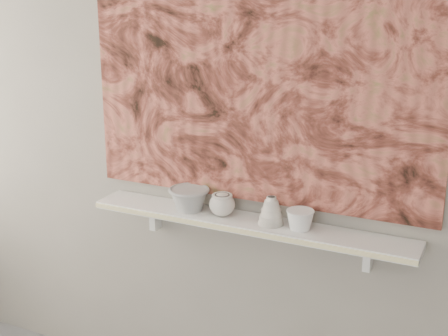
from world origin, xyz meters
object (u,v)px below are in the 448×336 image
Objects in this scene: shelf at (248,223)px; bell_vessel at (271,210)px; bowl_grey at (189,199)px; bowl_white at (300,219)px; cup_cream at (222,204)px; painting at (258,70)px.

bell_vessel is at bearing 0.00° from shelf.
bowl_grey is (-0.28, 0.00, 0.07)m from shelf.
bowl_white is at bearing 0.00° from shelf.
cup_cream is at bearing 180.00° from shelf.
bell_vessel is at bearing 0.00° from bowl_grey.
bell_vessel reaches higher than bowl_white.
bell_vessel is (0.10, 0.00, 0.07)m from shelf.
bell_vessel is (0.10, -0.08, -0.55)m from painting.
shelf is 7.94× the size of bowl_grey.
shelf is at bearing -90.00° from painting.
bowl_white is at bearing 0.00° from bell_vessel.
bowl_white is (0.34, 0.00, -0.01)m from cup_cream.
cup_cream is (0.16, 0.00, -0.00)m from bowl_grey.
cup_cream is 0.22m from bell_vessel.
painting reaches higher than bowl_grey.
shelf is at bearing 0.00° from cup_cream.
shelf is at bearing 180.00° from bell_vessel.
bowl_white is at bearing -19.66° from painting.
bell_vessel is at bearing 0.00° from cup_cream.
bell_vessel is (0.22, 0.00, 0.01)m from cup_cream.
shelf is 12.96× the size of cup_cream.
bowl_grey is at bearing -163.69° from painting.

